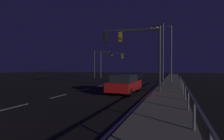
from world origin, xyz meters
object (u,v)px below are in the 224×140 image
(traffic_light_far_center, at_px, (102,59))
(traffic_light_mid_left, at_px, (111,60))
(traffic_light_overhead_east, at_px, (141,46))
(street_lamp_across_street, at_px, (161,48))
(street_lamp_corner, at_px, (169,48))
(traffic_light_far_right, at_px, (134,45))
(car, at_px, (125,84))

(traffic_light_far_center, xyz_separation_m, traffic_light_mid_left, (0.80, 2.82, -0.06))
(traffic_light_overhead_east, distance_m, traffic_light_mid_left, 21.28)
(traffic_light_overhead_east, bearing_deg, street_lamp_across_street, 74.78)
(street_lamp_corner, bearing_deg, traffic_light_far_right, -103.33)
(traffic_light_far_right, height_order, traffic_light_mid_left, traffic_light_far_right)
(traffic_light_far_center, relative_size, street_lamp_across_street, 0.77)
(street_lamp_corner, xyz_separation_m, street_lamp_across_street, (-0.75, -3.98, -0.34))
(traffic_light_far_center, distance_m, traffic_light_mid_left, 2.93)
(traffic_light_overhead_east, bearing_deg, street_lamp_corner, 76.77)
(car, xyz_separation_m, traffic_light_far_center, (-9.59, 18.78, 3.00))
(traffic_light_far_right, height_order, traffic_light_overhead_east, traffic_light_overhead_east)
(traffic_light_far_right, height_order, street_lamp_corner, street_lamp_corner)
(traffic_light_far_center, xyz_separation_m, street_lamp_corner, (12.61, -7.12, 0.93))
(street_lamp_across_street, bearing_deg, traffic_light_far_center, 136.88)
(street_lamp_corner, distance_m, street_lamp_across_street, 4.07)
(car, distance_m, street_lamp_across_street, 8.77)
(traffic_light_far_center, height_order, traffic_light_mid_left, traffic_light_far_center)
(traffic_light_far_right, xyz_separation_m, street_lamp_corner, (2.48, 10.48, 0.67))
(traffic_light_overhead_east, bearing_deg, traffic_light_far_right, -103.91)
(street_lamp_corner, bearing_deg, traffic_light_mid_left, 139.91)
(traffic_light_far_center, relative_size, street_lamp_corner, 0.71)
(traffic_light_far_center, xyz_separation_m, traffic_light_overhead_east, (10.49, -16.13, 0.34))
(traffic_light_mid_left, xyz_separation_m, street_lamp_across_street, (11.06, -13.92, 0.65))
(car, bearing_deg, traffic_light_overhead_east, 71.31)
(car, bearing_deg, street_lamp_across_street, 73.56)
(car, relative_size, street_lamp_across_street, 0.63)
(traffic_light_far_center, bearing_deg, street_lamp_across_street, -43.12)
(car, xyz_separation_m, street_lamp_across_street, (2.26, 7.67, 3.59))
(traffic_light_mid_left, bearing_deg, street_lamp_across_street, -51.54)
(traffic_light_far_right, bearing_deg, traffic_light_mid_left, 114.54)
(street_lamp_corner, bearing_deg, traffic_light_overhead_east, -103.23)
(traffic_light_mid_left, bearing_deg, traffic_light_overhead_east, -62.91)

